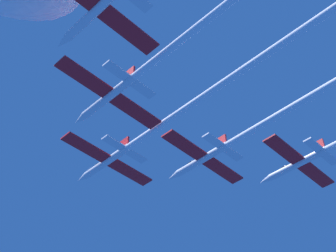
% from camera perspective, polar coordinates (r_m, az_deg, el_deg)
% --- Properties ---
extents(jet_lead, '(20.12, 69.41, 3.33)m').
position_cam_1_polar(jet_lead, '(78.78, 2.25, 2.20)').
color(jet_lead, white).
extents(jet_left_wing, '(20.12, 71.99, 3.33)m').
position_cam_1_polar(jet_left_wing, '(67.06, 5.18, 12.93)').
color(jet_left_wing, white).
extents(jet_right_wing, '(20.12, 67.84, 3.33)m').
position_cam_1_polar(jet_right_wing, '(81.62, 14.58, 2.17)').
color(jet_right_wing, white).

